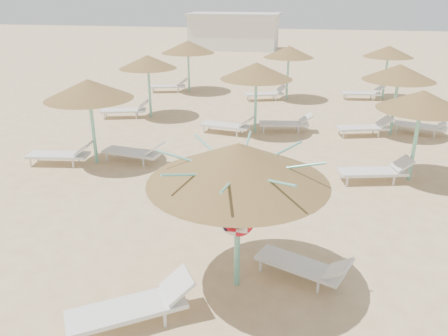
# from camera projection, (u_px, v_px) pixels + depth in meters

# --- Properties ---
(ground) EXTENTS (120.00, 120.00, 0.00)m
(ground) POSITION_uv_depth(u_px,v_px,m) (219.00, 270.00, 8.68)
(ground) COLOR #D5B781
(ground) RESTS_ON ground
(main_palapa) EXTENTS (3.14, 3.14, 2.82)m
(main_palapa) POSITION_uv_depth(u_px,v_px,m) (238.00, 164.00, 7.34)
(main_palapa) COLOR #74C9B2
(main_palapa) RESTS_ON ground
(lounger_main_a) EXTENTS (2.07, 1.66, 0.75)m
(lounger_main_a) POSITION_uv_depth(u_px,v_px,m) (135.00, 306.00, 7.15)
(lounger_main_a) COLOR silver
(lounger_main_a) RESTS_ON ground
(lounger_main_b) EXTENTS (1.88, 1.18, 0.66)m
(lounger_main_b) POSITION_uv_depth(u_px,v_px,m) (305.00, 266.00, 8.27)
(lounger_main_b) COLOR silver
(lounger_main_b) RESTS_ON ground
(palapa_field) EXTENTS (19.43, 13.78, 2.72)m
(palapa_field) POSITION_uv_depth(u_px,v_px,m) (325.00, 71.00, 16.76)
(palapa_field) COLOR #74C9B2
(palapa_field) RESTS_ON ground
(service_hut) EXTENTS (8.40, 4.40, 3.25)m
(service_hut) POSITION_uv_depth(u_px,v_px,m) (234.00, 31.00, 40.94)
(service_hut) COLOR silver
(service_hut) RESTS_ON ground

